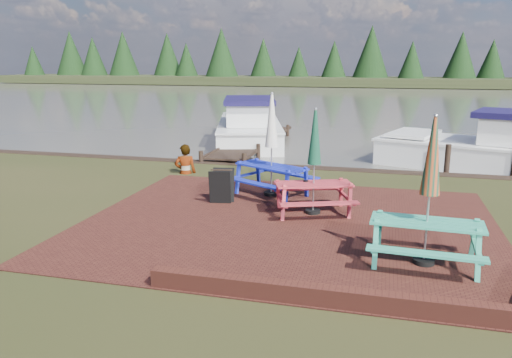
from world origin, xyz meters
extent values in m
plane|color=black|center=(0.00, 0.00, 0.00)|extent=(120.00, 120.00, 0.00)
cube|color=#3B1812|center=(0.00, 1.00, 0.01)|extent=(9.00, 7.50, 0.02)
cube|color=#4C1E16|center=(1.50, -2.60, 0.15)|extent=(6.00, 0.22, 0.30)
cube|color=#434139|center=(0.00, 37.00, 0.00)|extent=(120.00, 60.00, 0.02)
cube|color=black|center=(0.00, 66.00, 0.50)|extent=(120.00, 10.00, 1.20)
cube|color=teal|center=(2.77, -0.62, 0.78)|extent=(1.94, 0.85, 0.04)
cube|color=teal|center=(2.73, -1.34, 0.48)|extent=(1.91, 0.37, 0.04)
cube|color=teal|center=(2.82, 0.10, 0.48)|extent=(1.91, 0.37, 0.04)
cube|color=teal|center=(1.95, -0.57, 0.39)|extent=(0.18, 1.65, 0.78)
cube|color=teal|center=(3.60, -0.67, 0.39)|extent=(0.18, 1.65, 0.78)
cylinder|color=black|center=(2.77, -0.62, 0.05)|extent=(0.38, 0.38, 0.11)
cylinder|color=#B2B2B7|center=(2.77, -0.62, 1.32)|extent=(0.04, 0.04, 2.64)
cone|color=#BB401A|center=(2.77, -0.62, 1.95)|extent=(0.34, 0.34, 1.32)
cube|color=#A92B34|center=(0.44, 1.87, 0.73)|extent=(1.90, 1.27, 0.04)
cube|color=#A92B34|center=(0.67, 1.24, 0.44)|extent=(1.75, 0.84, 0.04)
cube|color=#A92B34|center=(0.20, 2.50, 0.44)|extent=(1.75, 0.84, 0.04)
cube|color=#A92B34|center=(-0.28, 1.60, 0.36)|extent=(0.61, 1.47, 0.73)
cube|color=#A92B34|center=(1.16, 2.14, 0.36)|extent=(0.61, 1.47, 0.73)
cylinder|color=black|center=(0.44, 1.87, 0.05)|extent=(0.36, 0.36, 0.10)
cylinder|color=#B2B2B7|center=(0.44, 1.87, 1.23)|extent=(0.04, 0.04, 2.47)
cone|color=#113F2A|center=(0.44, 1.87, 1.82)|extent=(0.32, 0.32, 1.23)
cube|color=#1623A9|center=(-0.87, 3.21, 0.80)|extent=(2.08, 1.58, 0.04)
cube|color=#1623A9|center=(-1.22, 2.56, 0.49)|extent=(1.85, 1.14, 0.04)
cube|color=#1623A9|center=(-0.53, 3.86, 0.49)|extent=(1.85, 1.14, 0.04)
cube|color=#1623A9|center=(-1.62, 3.60, 0.40)|extent=(0.87, 1.54, 0.80)
cube|color=#1623A9|center=(-0.13, 2.81, 0.40)|extent=(0.87, 1.54, 0.80)
cylinder|color=black|center=(-0.87, 3.21, 0.05)|extent=(0.39, 0.39, 0.11)
cylinder|color=#B2B2B7|center=(-0.87, 3.21, 1.35)|extent=(0.04, 0.04, 2.71)
cone|color=silver|center=(-0.87, 3.21, 2.00)|extent=(0.35, 0.35, 1.35)
cube|color=black|center=(-1.93, 2.04, 0.44)|extent=(0.57, 0.31, 0.87)
cube|color=black|center=(-1.93, 2.33, 0.44)|extent=(0.57, 0.31, 0.87)
cube|color=black|center=(-1.93, 2.19, 0.87)|extent=(0.54, 0.14, 0.03)
cube|color=black|center=(-3.50, 11.50, 0.12)|extent=(1.60, 9.00, 0.06)
cube|color=black|center=(-4.25, 11.50, 0.17)|extent=(0.08, 9.00, 0.08)
cube|color=black|center=(-2.75, 11.50, 0.17)|extent=(0.08, 9.00, 0.08)
cylinder|color=black|center=(-4.30, 7.00, -0.10)|extent=(0.16, 0.16, 1.00)
cylinder|color=black|center=(-2.70, 7.00, -0.10)|extent=(0.16, 0.16, 1.00)
cube|color=silver|center=(-4.13, 12.91, 0.16)|extent=(4.70, 8.23, 1.11)
cube|color=silver|center=(-4.13, 12.91, 0.74)|extent=(4.79, 8.40, 0.09)
cube|color=silver|center=(-3.87, 12.01, 1.28)|extent=(2.75, 3.68, 0.95)
cube|color=#130F37|center=(-3.87, 12.01, 1.81)|extent=(3.08, 4.19, 0.20)
cube|color=silver|center=(-4.94, 15.76, 0.89)|extent=(2.57, 1.97, 0.11)
cube|color=silver|center=(5.98, 9.00, 0.16)|extent=(8.70, 5.41, 1.10)
cube|color=silver|center=(5.98, 9.00, 0.73)|extent=(8.88, 5.52, 0.09)
cube|color=silver|center=(3.03, 10.04, 0.87)|extent=(2.20, 2.78, 0.11)
imported|color=gray|center=(-4.13, 5.13, 0.94)|extent=(0.80, 0.66, 1.87)
camera|label=1|loc=(1.95, -9.38, 3.54)|focal=35.00mm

